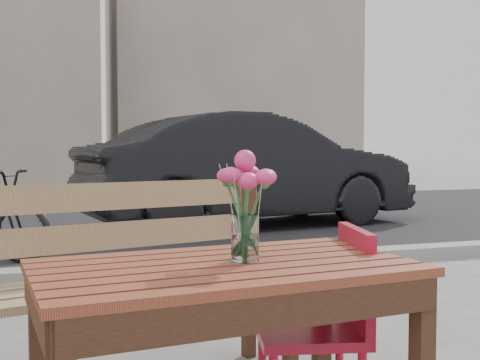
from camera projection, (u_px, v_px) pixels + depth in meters
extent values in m
cube|color=black|center=(67.00, 222.00, 8.59)|extent=(30.00, 8.00, 0.00)
cube|color=gray|center=(87.00, 273.00, 4.79)|extent=(30.00, 0.25, 0.12)
cube|color=gray|center=(233.00, 82.00, 17.58)|extent=(7.00, 3.00, 6.00)
cube|color=#5E2F18|center=(225.00, 268.00, 1.84)|extent=(1.20, 0.78, 0.03)
cube|color=black|center=(322.00, 333.00, 2.33)|extent=(0.06, 0.06, 0.68)
cube|color=olive|center=(129.00, 284.00, 2.50)|extent=(1.61, 0.77, 0.03)
cube|color=olive|center=(110.00, 216.00, 2.68)|extent=(1.52, 0.40, 0.42)
cube|color=black|center=(292.00, 325.00, 2.73)|extent=(0.07, 0.07, 0.51)
cube|color=black|center=(250.00, 265.00, 3.02)|extent=(0.07, 0.07, 0.94)
cube|color=#A4132B|center=(309.00, 332.00, 2.19)|extent=(0.45, 0.45, 0.04)
cube|color=#A4132B|center=(356.00, 277.00, 2.19)|extent=(0.12, 0.38, 0.36)
cylinder|color=white|center=(245.00, 238.00, 1.87)|extent=(0.09, 0.09, 0.15)
cylinder|color=#356D3E|center=(245.00, 214.00, 1.87)|extent=(0.05, 0.05, 0.29)
imported|color=black|center=(249.00, 171.00, 8.19)|extent=(4.77, 2.34, 1.50)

